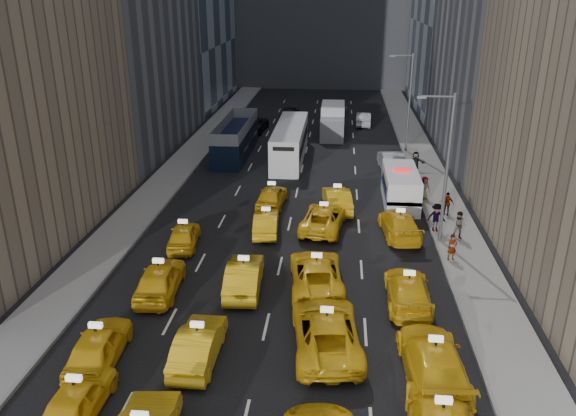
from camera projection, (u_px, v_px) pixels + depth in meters
The scene contains 37 objects.
ground at pixel (260, 353), 23.72m from camera, with size 160.00×160.00×0.00m, color black.
sidewalk_west at pixel (178, 168), 47.75m from camera, with size 3.00×90.00×0.15m, color gray.
sidewalk_east at pixel (429, 175), 45.95m from camera, with size 3.00×90.00×0.15m, color gray.
curb_west at pixel (195, 168), 47.62m from camera, with size 0.15×90.00×0.18m, color slate.
curb_east at pixel (411, 174), 46.07m from camera, with size 0.15×90.00×0.18m, color slate.
streetlight_near at pixel (445, 164), 32.24m from camera, with size 2.15×0.22×9.00m.
streetlight_far at pixel (408, 100), 50.77m from camera, with size 2.15×0.22×9.00m.
taxi_0 at pixel (77, 399), 20.04m from camera, with size 1.65×4.11×1.40m, color gold.
taxi_4 at pixel (98, 346), 22.93m from camera, with size 1.80×4.47×1.52m, color gold.
taxi_5 at pixel (198, 344), 23.04m from camera, with size 1.56×4.48×1.48m, color gold.
taxi_6 at pixel (326, 331), 23.81m from camera, with size 2.74×5.94×1.65m, color gold.
taxi_7 at pixel (433, 361), 21.88m from camera, with size 2.30×5.65×1.64m, color gold.
taxi_8 at pixel (160, 279), 28.09m from camera, with size 1.89×4.70×1.60m, color gold.
taxi_9 at pixel (244, 276), 28.42m from camera, with size 1.67×4.78×1.57m, color gold.
taxi_10 at pixel (316, 273), 28.74m from camera, with size 2.58×5.60×1.56m, color gold.
taxi_11 at pixel (408, 290), 27.16m from camera, with size 2.06×5.06×1.47m, color gold.
taxi_12 at pixel (184, 235), 33.27m from camera, with size 1.63×4.06×1.38m, color gold.
taxi_13 at pixel (266, 222), 35.14m from camera, with size 1.46×4.17×1.38m, color gold.
taxi_14 at pixel (324, 218), 35.68m from camera, with size 2.46×5.33×1.48m, color gold.
taxi_15 at pixel (400, 225), 34.68m from camera, with size 2.06×5.07×1.47m, color gold.
taxi_16 at pixel (272, 196), 39.35m from camera, with size 1.77×4.40×1.50m, color gold.
taxi_17 at pixel (337, 199), 38.69m from camera, with size 1.65×4.74×1.56m, color gold.
nypd_van at pixel (400, 188), 39.80m from camera, with size 2.73×6.12×2.56m.
double_decker at pixel (236, 138), 51.33m from camera, with size 3.29×11.08×3.18m.
city_bus at pixel (290, 142), 50.11m from camera, with size 3.53×11.96×3.05m.
box_truck at pixel (333, 121), 57.91m from camera, with size 2.67×6.98×3.14m.
misc_car_0 at pixel (391, 161), 47.07m from camera, with size 1.76×5.05×1.67m, color #A6AAAE.
misc_car_1 at pixel (253, 124), 60.05m from camera, with size 2.66×5.76×1.60m, color black.
misc_car_2 at pixel (337, 109), 67.16m from camera, with size 2.17×5.33×1.55m, color slate.
misc_car_3 at pixel (290, 113), 64.97m from camera, with size 1.90×4.73×1.61m, color black.
misc_car_4 at pixel (363, 119), 62.46m from camera, with size 1.58×4.53×1.49m, color #B7B8BF.
pedestrian_0 at pixel (452, 247), 31.23m from camera, with size 0.56×0.37×1.53m, color gray.
pedestrian_1 at pixel (459, 225), 33.84m from camera, with size 0.85×0.47×1.75m, color gray.
pedestrian_2 at pixel (436, 218), 34.88m from camera, with size 1.19×0.49×1.84m, color gray.
pedestrian_3 at pixel (447, 203), 37.50m from camera, with size 0.93×0.42×1.58m, color gray.
pedestrian_4 at pixel (424, 188), 40.32m from camera, with size 0.82×0.45×1.67m, color gray.
pedestrian_5 at pixel (415, 163), 45.47m from camera, with size 1.79×0.51×1.93m, color gray.
Camera 1 is at (3.01, -19.62, 14.41)m, focal length 35.00 mm.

